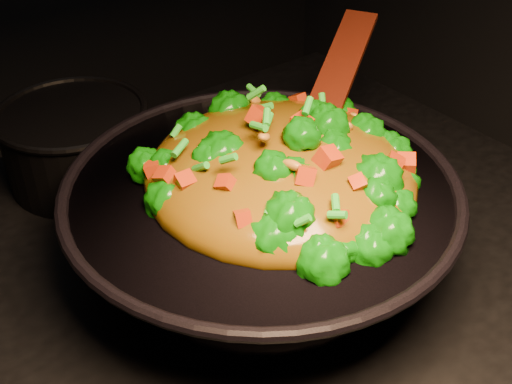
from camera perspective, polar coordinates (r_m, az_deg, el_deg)
wok at (r=0.76m, az=0.46°, el=-3.20°), size 0.45×0.45×0.12m
stir_fry at (r=0.71m, az=2.27°, el=4.78°), size 0.39×0.39×0.11m
spatula at (r=0.82m, az=6.61°, el=8.78°), size 0.26×0.18×0.12m
back_pot at (r=0.96m, az=-15.62°, el=4.08°), size 0.26×0.26×0.12m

